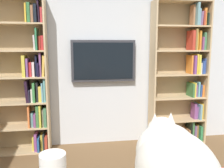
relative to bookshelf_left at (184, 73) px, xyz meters
name	(u,v)px	position (x,y,z in m)	size (l,w,h in m)	color
wall_back	(100,54)	(1.25, -0.17, 0.29)	(4.52, 0.06, 2.70)	silver
bookshelf_left	(184,73)	(0.00, 0.00, 0.00)	(0.83, 0.28, 2.10)	tan
bookshelf_right	(24,80)	(2.30, 0.00, -0.05)	(0.83, 0.28, 2.11)	tan
wall_mounted_tv	(103,61)	(1.21, -0.09, 0.19)	(0.93, 0.07, 0.59)	#333338
cat	(172,165)	(1.21, 2.46, -0.10)	(0.33, 0.63, 0.39)	silver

